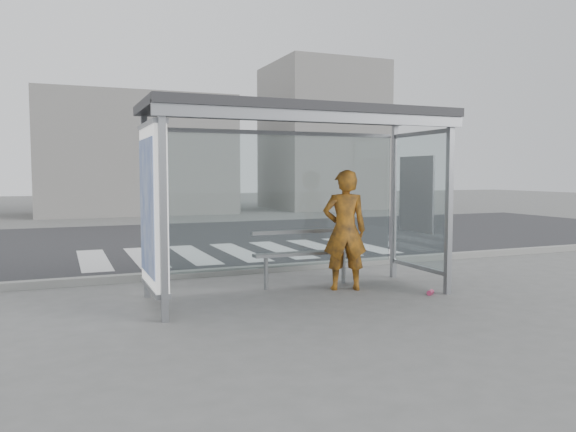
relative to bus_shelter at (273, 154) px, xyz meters
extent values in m
plane|color=#5F5F5D|center=(0.37, -0.06, -1.98)|extent=(80.00, 80.00, 0.00)
cube|color=#29292C|center=(0.37, 6.94, -1.98)|extent=(30.00, 10.00, 0.01)
cube|color=gray|center=(0.37, 1.89, -1.92)|extent=(30.00, 0.18, 0.12)
cube|color=silver|center=(-2.13, 4.44, -1.98)|extent=(0.55, 3.00, 0.00)
cube|color=silver|center=(-1.13, 4.44, -1.98)|extent=(0.55, 3.00, 0.00)
cube|color=silver|center=(-0.13, 4.44, -1.98)|extent=(0.55, 3.00, 0.00)
cube|color=silver|center=(0.87, 4.44, -1.98)|extent=(0.55, 3.00, 0.00)
cube|color=silver|center=(1.87, 4.44, -1.98)|extent=(0.55, 3.00, 0.00)
cube|color=silver|center=(2.87, 4.44, -1.98)|extent=(0.55, 3.00, 0.00)
cube|color=silver|center=(3.87, 4.44, -1.98)|extent=(0.55, 3.00, 0.00)
cube|color=gray|center=(-1.63, -0.76, -0.73)|extent=(0.08, 0.08, 2.50)
cube|color=gray|center=(2.37, -0.76, -0.73)|extent=(0.08, 0.08, 2.50)
cube|color=gray|center=(-1.63, 0.64, -0.73)|extent=(0.08, 0.08, 2.50)
cube|color=gray|center=(2.37, 0.64, -0.73)|extent=(0.08, 0.08, 2.50)
cube|color=#2D2D30|center=(0.37, -0.06, 0.58)|extent=(4.25, 1.65, 0.12)
cube|color=gray|center=(0.37, -0.82, 0.47)|extent=(4.25, 0.06, 0.18)
cube|color=white|center=(0.37, 0.64, -0.68)|extent=(3.80, 0.02, 2.00)
cube|color=white|center=(-1.63, -0.06, -0.68)|extent=(0.15, 1.25, 2.00)
cube|color=#2F50AA|center=(-1.54, -0.06, -0.68)|extent=(0.01, 1.10, 1.70)
cylinder|color=orange|center=(-1.53, 0.19, -0.43)|extent=(0.02, 0.32, 0.32)
cube|color=white|center=(2.37, -0.06, -0.68)|extent=(0.03, 1.25, 2.00)
cube|color=beige|center=(2.34, -0.01, -0.58)|extent=(0.03, 0.86, 1.16)
cube|color=gray|center=(0.37, 17.94, 0.52)|extent=(8.00, 5.00, 5.00)
cube|color=gray|center=(9.37, 17.94, 1.52)|extent=(5.00, 5.00, 7.00)
imported|color=#DB4814|center=(1.15, 0.07, -1.10)|extent=(0.75, 0.61, 1.77)
cube|color=slate|center=(0.73, 0.51, -1.48)|extent=(1.66, 0.20, 0.05)
cylinder|color=slate|center=(0.08, 0.51, -1.74)|extent=(0.06, 0.06, 0.48)
cylinder|color=slate|center=(1.37, 0.51, -1.74)|extent=(0.06, 0.06, 0.48)
cube|color=slate|center=(0.73, 0.60, -1.15)|extent=(1.66, 0.04, 0.06)
cylinder|color=#EB4579|center=(2.11, -0.73, -1.95)|extent=(0.15, 0.14, 0.07)
camera|label=1|loc=(-2.73, -7.21, -0.27)|focal=35.00mm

